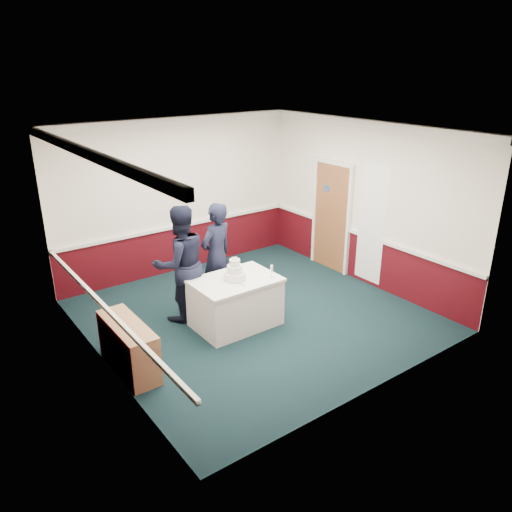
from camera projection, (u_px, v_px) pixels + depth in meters
ground at (255, 315)px, 8.27m from camera, size 5.00×5.00×0.00m
room_shell at (236, 192)px, 8.05m from camera, size 5.00×5.00×3.00m
sideboard at (129, 347)px, 6.70m from camera, size 0.41×1.20×0.70m
cake_table at (235, 302)px, 7.84m from camera, size 1.32×0.92×0.79m
wedding_cake at (235, 273)px, 7.66m from camera, size 0.35×0.35×0.36m
cake_knife at (241, 284)px, 7.53m from camera, size 0.04×0.22×0.00m
champagne_flute at (272, 269)px, 7.71m from camera, size 0.05×0.05×0.21m
person_man at (181, 264)px, 7.86m from camera, size 0.96×0.77×1.90m
person_woman at (216, 256)px, 8.31m from camera, size 0.75×0.59×1.82m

